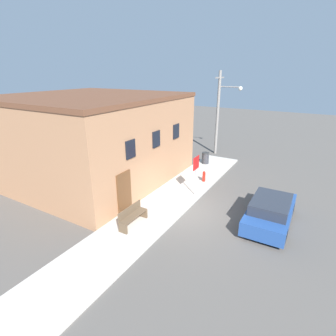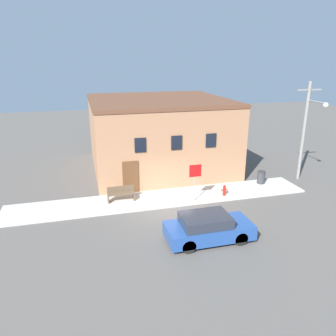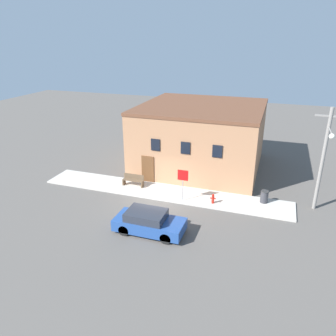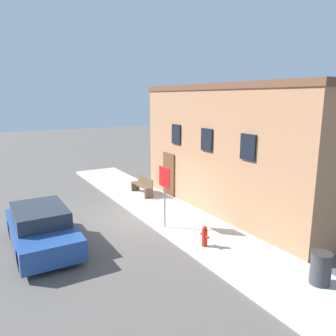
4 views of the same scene
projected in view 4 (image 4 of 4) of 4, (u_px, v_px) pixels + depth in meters
The scene contains 8 objects.
ground_plane at pixel (136, 217), 13.62m from camera, with size 80.00×80.00×0.00m, color #56514C.
sidewalk at pixel (163, 210), 14.25m from camera, with size 18.43×2.62×0.11m.
brick_building at pixel (289, 143), 15.69m from camera, with size 10.06×9.93×5.39m.
fire_hydrant at pixel (205, 236), 10.61m from camera, with size 0.39×0.18×0.69m.
stop_sign at pixel (164, 185), 11.92m from camera, with size 0.74×0.06×2.29m.
bench at pixel (143, 185), 16.34m from camera, with size 1.61×0.44×0.89m.
trash_bin at pixel (321, 268), 8.45m from camera, with size 0.54×0.54×0.86m.
parked_car at pixel (42, 228), 10.76m from camera, with size 4.10×1.81×1.33m.
Camera 4 is at (11.77, -5.39, 4.86)m, focal length 35.00 mm.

